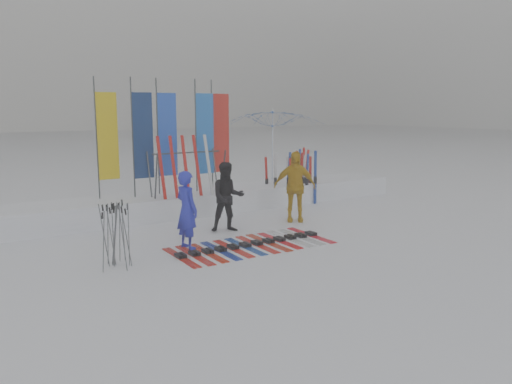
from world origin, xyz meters
TOP-DOWN VIEW (x-y plane):
  - ground at (0.00, 0.00)m, footprint 120.00×120.00m
  - snow_bank at (0.00, 4.60)m, footprint 14.00×1.60m
  - person_blue at (-1.79, 1.22)m, footprint 0.51×0.68m
  - person_black at (-0.31, 2.08)m, footprint 0.99×0.87m
  - person_yellow at (1.74, 2.11)m, footprint 1.17×0.98m
  - tent_canopy at (3.67, 5.87)m, footprint 4.25×4.29m
  - ski_row at (-0.51, 0.66)m, footprint 3.51×1.69m
  - pole_cluster at (-3.43, 0.85)m, footprint 0.61×0.71m
  - feather_flags at (-0.66, 4.77)m, footprint 3.88×0.31m
  - ski_rack at (-0.40, 4.20)m, footprint 2.04×0.80m
  - upright_skis at (3.48, 4.28)m, footprint 1.66×1.02m

SIDE VIEW (x-z plane):
  - ground at x=0.00m, z-range 0.00..0.00m
  - ski_row at x=-0.51m, z-range 0.00..0.07m
  - snow_bank at x=0.00m, z-range 0.00..0.60m
  - pole_cluster at x=-3.43m, z-range -0.02..1.23m
  - upright_skis at x=3.48m, z-range -0.06..1.64m
  - person_blue at x=-1.79m, z-range 0.00..1.69m
  - person_black at x=-0.31m, z-range 0.00..1.70m
  - person_yellow at x=1.74m, z-range 0.00..1.87m
  - ski_rack at x=-0.40m, z-range 0.77..2.00m
  - tent_canopy at x=3.67m, z-range 0.00..3.04m
  - feather_flags at x=-0.66m, z-range 0.64..3.84m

